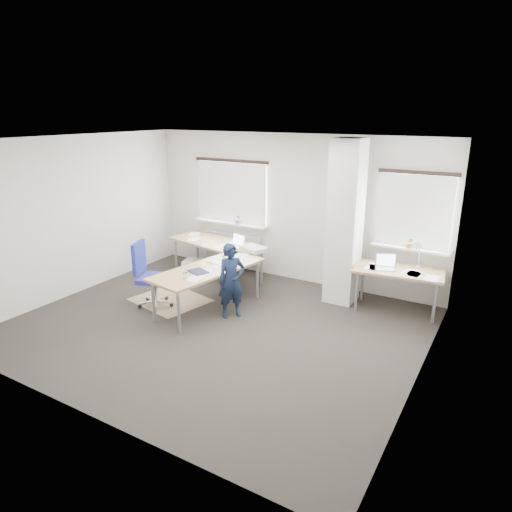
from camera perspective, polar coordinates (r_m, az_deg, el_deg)
The scene contains 8 objects.
ground at distance 7.19m, azimuth -4.97°, elevation -8.67°, with size 6.00×6.00×0.00m, color black.
room_shell at distance 6.87m, azimuth -1.92°, elevation 5.61°, with size 6.04×5.04×2.82m.
floor_mat at distance 8.22m, azimuth -10.65°, elevation -5.40°, with size 1.21×1.02×0.01m, color #9B7F54.
white_crate at distance 9.32m, azimuth -7.38°, elevation -1.43°, with size 0.51×0.36×0.31m, color white.
desk_main at distance 8.22m, azimuth -5.16°, elevation -0.02°, with size 2.40×2.98×0.96m.
desk_side at distance 7.75m, azimuth 17.39°, elevation -1.95°, with size 1.48×0.88×1.22m.
task_chair at distance 7.94m, azimuth -12.79°, elevation -3.98°, with size 0.65×0.63×1.12m.
person at distance 7.25m, azimuth -3.08°, elevation -3.12°, with size 0.44×0.29×1.22m, color black.
Camera 1 is at (3.78, -5.22, 3.19)m, focal length 32.00 mm.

